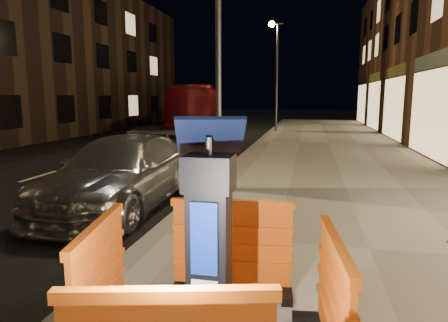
% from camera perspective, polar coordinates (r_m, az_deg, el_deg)
% --- Properties ---
extents(ground_plane, '(120.00, 120.00, 0.00)m').
position_cam_1_polar(ground_plane, '(6.16, -9.45, -11.38)').
color(ground_plane, black).
rests_on(ground_plane, ground).
extents(sidewalk, '(6.00, 60.00, 0.15)m').
position_cam_1_polar(sidewalk, '(5.81, 20.03, -12.36)').
color(sidewalk, gray).
rests_on(sidewalk, ground).
extents(kerb, '(0.30, 60.00, 0.15)m').
position_cam_1_polar(kerb, '(6.14, -9.46, -10.73)').
color(kerb, slate).
rests_on(kerb, ground).
extents(parking_kiosk, '(0.63, 0.63, 1.76)m').
position_cam_1_polar(parking_kiosk, '(3.16, -2.11, -11.70)').
color(parking_kiosk, black).
rests_on(parking_kiosk, sidewalk).
extents(barrier_back, '(1.30, 0.64, 0.98)m').
position_cam_1_polar(barrier_back, '(4.16, 1.19, -12.13)').
color(barrier_back, '#DE5912').
rests_on(barrier_back, sidewalk).
extents(barrier_kerbside, '(0.74, 1.33, 0.98)m').
position_cam_1_polar(barrier_kerbside, '(3.65, -17.30, -15.80)').
color(barrier_kerbside, '#DE5912').
rests_on(barrier_kerbside, sidewalk).
extents(barrier_bldgside, '(0.66, 1.31, 0.98)m').
position_cam_1_polar(barrier_bldgside, '(3.24, 15.41, -19.00)').
color(barrier_bldgside, '#DE5912').
rests_on(barrier_bldgside, sidewalk).
extents(car_silver, '(1.94, 4.70, 1.36)m').
position_cam_1_polar(car_silver, '(8.22, -14.28, -6.27)').
color(car_silver, '#A8A8AD').
rests_on(car_silver, ground).
extents(car_red, '(1.92, 4.17, 1.32)m').
position_cam_1_polar(car_red, '(13.45, -1.65, 0.02)').
color(car_red, '#8F1603').
rests_on(car_red, ground).
extents(bus_doubledecker, '(4.03, 10.42, 2.83)m').
position_cam_1_polar(bus_doubledecker, '(26.24, -3.84, 4.52)').
color(bus_doubledecker, maroon).
rests_on(bus_doubledecker, ground).
extents(street_lamp_mid, '(0.12, 0.12, 6.00)m').
position_cam_1_polar(street_lamp_mid, '(8.63, -0.83, 15.86)').
color(street_lamp_mid, '#3F3F44').
rests_on(street_lamp_mid, sidewalk).
extents(street_lamp_far, '(0.12, 0.12, 6.00)m').
position_cam_1_polar(street_lamp_far, '(23.45, 7.55, 11.61)').
color(street_lamp_far, '#3F3F44').
rests_on(street_lamp_far, sidewalk).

